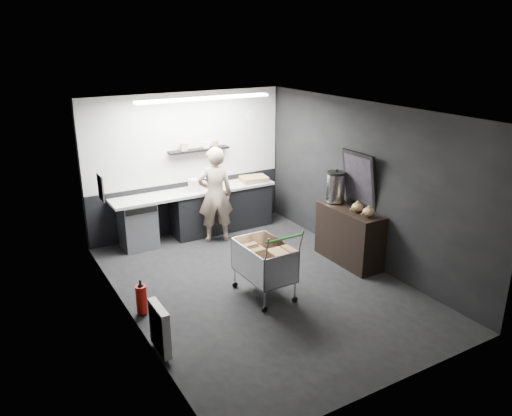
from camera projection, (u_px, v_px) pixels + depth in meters
floor at (260, 285)px, 7.77m from camera, size 5.50×5.50×0.00m
ceiling at (261, 110)px, 6.88m from camera, size 5.50×5.50×0.00m
wall_back at (187, 163)px, 9.57m from camera, size 5.50×0.00×5.50m
wall_front at (398, 277)px, 5.08m from camera, size 5.50×0.00×5.50m
wall_left at (126, 228)px, 6.37m from camera, size 0.00×5.50×5.50m
wall_right at (364, 184)px, 8.28m from camera, size 0.00×5.50×5.50m
kitchen_wall_panel at (186, 138)px, 9.38m from camera, size 3.95×0.02×1.70m
dado_panel at (189, 206)px, 9.83m from camera, size 3.95×0.02×1.00m
floating_shelf at (199, 150)px, 9.47m from camera, size 1.20×0.22×0.04m
wall_clock at (251, 116)px, 9.94m from camera, size 0.20×0.03×0.20m
poster at (101, 188)px, 7.38m from camera, size 0.02×0.30×0.40m
poster_red_band at (100, 183)px, 7.35m from camera, size 0.02×0.22×0.10m
radiator at (160, 328)px, 6.00m from camera, size 0.10×0.50×0.60m
ceiling_strip at (204, 99)px, 8.40m from camera, size 2.40×0.20×0.04m
prep_counter at (202, 211)px, 9.66m from camera, size 3.20×0.61×0.90m
person at (215, 195)px, 9.18m from camera, size 0.74×0.58×1.80m
shopping_cart at (264, 263)px, 7.31m from camera, size 0.62×1.01×1.11m
sideboard at (349, 228)px, 8.42m from camera, size 0.54×1.26×1.89m
fire_extinguisher at (142, 298)px, 6.88m from camera, size 0.15×0.15×0.51m
cardboard_box at (254, 179)px, 9.99m from camera, size 0.57×0.46×0.10m
pink_tub at (194, 185)px, 9.40m from camera, size 0.22×0.22×0.22m
white_container at (201, 186)px, 9.42m from camera, size 0.22×0.19×0.16m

